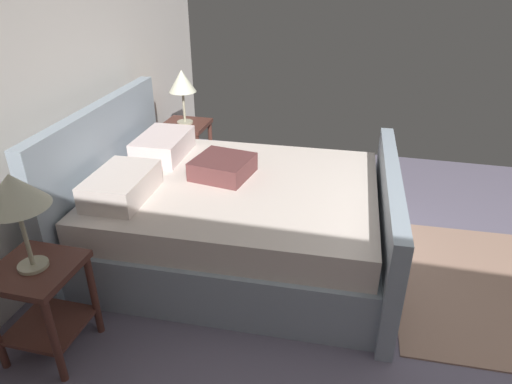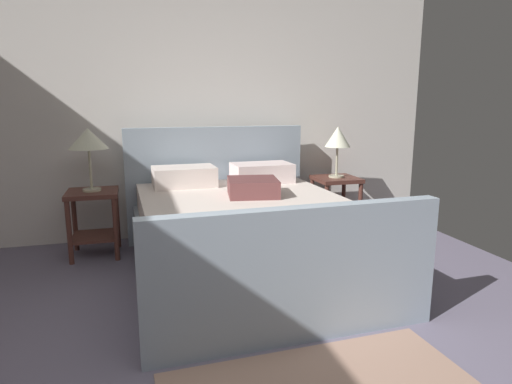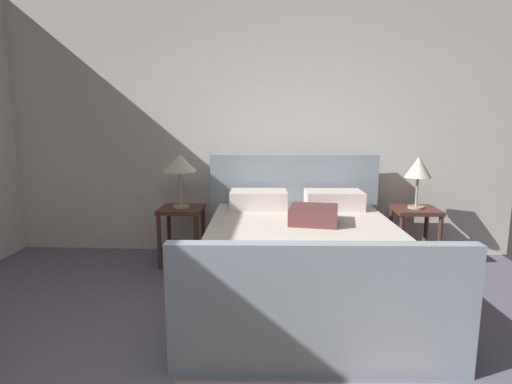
{
  "view_description": "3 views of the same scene",
  "coord_description": "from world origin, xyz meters",
  "px_view_note": "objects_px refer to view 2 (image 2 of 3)",
  "views": [
    {
      "loc": [
        -2.41,
        1.18,
        2.1
      ],
      "look_at": [
        0.08,
        1.79,
        0.76
      ],
      "focal_mm": 31.91,
      "sensor_mm": 36.0,
      "label": 1
    },
    {
      "loc": [
        -0.37,
        -1.27,
        1.38
      ],
      "look_at": [
        0.41,
        1.58,
        0.77
      ],
      "focal_mm": 30.9,
      "sensor_mm": 36.0,
      "label": 2
    },
    {
      "loc": [
        0.23,
        -1.29,
        1.48
      ],
      "look_at": [
        0.08,
        1.55,
        0.99
      ],
      "focal_mm": 28.71,
      "sensor_mm": 36.0,
      "label": 3
    }
  ],
  "objects_px": {
    "table_lamp_right": "(338,138)",
    "nightstand_left": "(94,212)",
    "nightstand_right": "(336,195)",
    "table_lamp_left": "(88,140)",
    "bed": "(245,232)"
  },
  "relations": [
    {
      "from": "bed",
      "to": "table_lamp_right",
      "type": "relative_size",
      "value": 4.32
    },
    {
      "from": "nightstand_right",
      "to": "table_lamp_right",
      "type": "bearing_deg",
      "value": 63.43
    },
    {
      "from": "bed",
      "to": "table_lamp_left",
      "type": "bearing_deg",
      "value": 147.53
    },
    {
      "from": "nightstand_right",
      "to": "nightstand_left",
      "type": "height_order",
      "value": "same"
    },
    {
      "from": "bed",
      "to": "table_lamp_right",
      "type": "distance_m",
      "value": 1.63
    },
    {
      "from": "nightstand_right",
      "to": "table_lamp_left",
      "type": "distance_m",
      "value": 2.51
    },
    {
      "from": "nightstand_right",
      "to": "table_lamp_right",
      "type": "relative_size",
      "value": 1.13
    },
    {
      "from": "bed",
      "to": "nightstand_left",
      "type": "relative_size",
      "value": 3.82
    },
    {
      "from": "bed",
      "to": "table_lamp_right",
      "type": "xyz_separation_m",
      "value": [
        1.21,
        0.86,
        0.66
      ]
    },
    {
      "from": "table_lamp_right",
      "to": "table_lamp_left",
      "type": "bearing_deg",
      "value": -177.85
    },
    {
      "from": "bed",
      "to": "nightstand_left",
      "type": "distance_m",
      "value": 1.44
    },
    {
      "from": "table_lamp_right",
      "to": "nightstand_left",
      "type": "height_order",
      "value": "table_lamp_right"
    },
    {
      "from": "nightstand_left",
      "to": "bed",
      "type": "bearing_deg",
      "value": -32.47
    },
    {
      "from": "bed",
      "to": "nightstand_right",
      "type": "distance_m",
      "value": 1.49
    },
    {
      "from": "bed",
      "to": "nightstand_left",
      "type": "xyz_separation_m",
      "value": [
        -1.21,
        0.77,
        0.06
      ]
    }
  ]
}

